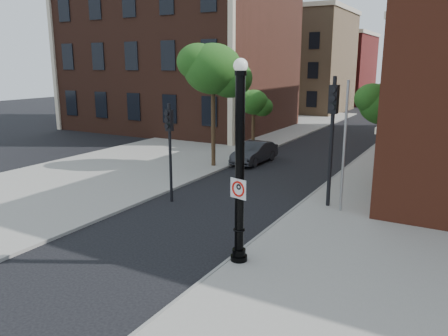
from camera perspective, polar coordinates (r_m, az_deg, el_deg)
The scene contains 16 objects.
ground at distance 14.35m, azimuth -7.16°, elevation -10.81°, with size 120.00×120.00×0.00m, color black.
sidewalk_right at distance 21.33m, azimuth 23.20°, elevation -3.50°, with size 8.00×60.00×0.12m, color gray.
sidewalk_left at distance 33.59m, azimuth -1.25°, elevation 3.45°, with size 10.00×50.00×0.12m, color gray.
curb_edge at distance 22.04m, azimuth 12.99°, elevation -2.19°, with size 0.10×60.00×0.14m, color gray.
victorian_building at distance 42.00m, azimuth -5.56°, elevation 17.27°, with size 18.60×14.60×17.95m.
bg_building_tan_a at distance 57.97m, azimuth 9.64°, elevation 13.35°, with size 12.00×12.00×12.00m, color #977552.
bg_building_red at distance 71.28m, azimuth 13.57°, elevation 12.34°, with size 12.00×12.00×10.00m, color maroon.
lamppost at distance 12.52m, azimuth 2.06°, elevation -0.83°, with size 0.51×0.51×6.03m.
no_parking_sign at distance 12.47m, azimuth 1.88°, elevation -2.71°, with size 0.57×0.17×0.59m.
parked_car at distance 26.55m, azimuth 4.00°, elevation 2.03°, with size 1.36×3.91×1.29m, color #28282D.
traffic_signal_left at distance 18.67m, azimuth -7.12°, elevation 4.11°, with size 0.28×0.36×4.27m.
traffic_signal_right at distance 18.02m, azimuth 13.98°, elevation 5.96°, with size 0.36×0.45×5.41m.
utility_pole at distance 17.67m, azimuth 15.41°, elevation 2.42°, with size 0.11×0.11×5.28m, color #999999.
street_tree_a at distance 24.82m, azimuth -1.29°, elevation 12.66°, with size 3.89×3.52×7.01m.
street_tree_b at distance 29.85m, azimuth 3.97°, elevation 8.47°, with size 2.34×2.11×4.21m.
street_tree_c at distance 22.59m, azimuth 20.22°, elevation 7.69°, with size 2.77×2.50×4.99m.
Camera 1 is at (7.92, -10.44, 5.86)m, focal length 35.00 mm.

